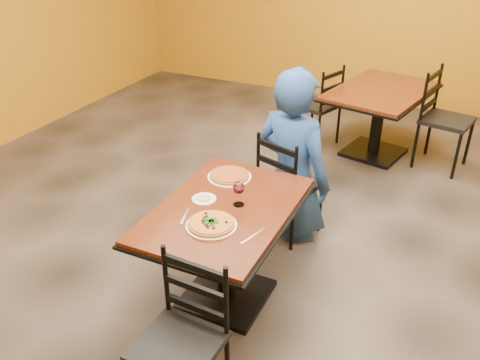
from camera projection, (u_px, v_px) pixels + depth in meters
The scene contains 17 objects.
floor at pixel (255, 258), 3.91m from camera, with size 7.00×8.00×0.01m, color black.
table_main at pixel (225, 232), 3.25m from camera, with size 0.83×1.23×0.75m.
table_second at pixel (379, 106), 5.30m from camera, with size 1.14×1.46×0.75m.
chair_main_near at pixel (178, 347), 2.54m from camera, with size 0.41×0.41×0.90m, color black, non-canonical shape.
chair_main_far at pixel (290, 184), 4.02m from camera, with size 0.41×0.41×0.91m, color black, non-canonical shape.
chair_second_left at pixel (317, 105), 5.60m from camera, with size 0.42×0.42×0.92m, color black, non-canonical shape.
chair_second_right at pixel (447, 121), 5.07m from camera, with size 0.46×0.46×1.02m, color black, non-canonical shape.
diner at pixel (293, 155), 3.92m from camera, with size 0.68×0.45×1.41m, color navy.
plate_main at pixel (211, 225), 2.96m from camera, with size 0.31×0.31×0.01m, color white.
pizza_main at pixel (211, 223), 2.96m from camera, with size 0.28×0.28×0.02m, color maroon.
plate_far at pixel (229, 177), 3.50m from camera, with size 0.31×0.31×0.01m, color white.
pizza_far at pixel (229, 175), 3.49m from camera, with size 0.28×0.28×0.02m, color #B86223.
side_plate at pixel (204, 199), 3.23m from camera, with size 0.16×0.16×0.01m, color white.
dip at pixel (204, 198), 3.23m from camera, with size 0.09×0.09×0.01m, color tan.
wine_glass at pixel (239, 193), 3.14m from camera, with size 0.08×0.08×0.18m, color white, non-canonical shape.
fork at pixel (185, 216), 3.06m from camera, with size 0.01×0.19×0.00m, color silver.
knife at pixel (253, 236), 2.88m from camera, with size 0.01×0.21×0.00m, color silver.
Camera 1 is at (1.23, -2.89, 2.42)m, focal length 37.18 mm.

